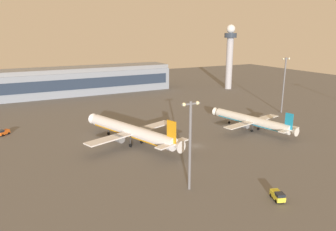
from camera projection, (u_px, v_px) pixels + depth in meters
name	position (u px, v px, depth m)	size (l,w,h in m)	color
ground_plane	(195.00, 146.00, 107.66)	(416.00, 416.00, 0.00)	#605E5B
terminal_building	(68.00, 81.00, 193.75)	(127.52, 22.40, 16.40)	gray
control_tower	(230.00, 53.00, 209.35)	(8.00, 8.00, 41.90)	#A8A8B2
airplane_near_gate	(252.00, 121.00, 124.08)	(29.93, 38.23, 9.87)	silver
airplane_taxiway_distant	(132.00, 131.00, 108.53)	(35.26, 44.80, 11.84)	white
maintenance_van	(3.00, 132.00, 118.34)	(4.44, 4.15, 2.25)	#D85919
baggage_tractor	(278.00, 196.00, 72.67)	(3.25, 4.56, 2.25)	yellow
apron_light_west	(284.00, 82.00, 148.24)	(4.80, 0.90, 26.00)	slate
apron_light_central	(190.00, 140.00, 74.90)	(4.80, 0.90, 22.09)	slate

